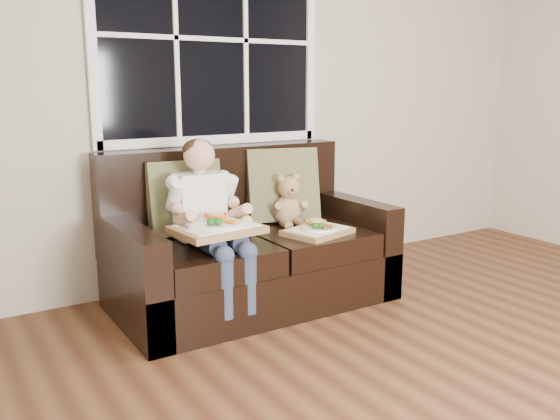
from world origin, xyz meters
TOP-DOWN VIEW (x-y plane):
  - window_back at (-0.68, 2.48)m, footprint 1.62×0.04m
  - loveseat at (-0.68, 2.02)m, footprint 1.70×0.92m
  - pillow_left at (-1.03, 2.17)m, footprint 0.47×0.25m
  - pillow_right at (-0.33, 2.17)m, footprint 0.53×0.34m
  - child at (-1.01, 1.89)m, footprint 0.41×0.60m
  - teddy_bear at (-0.35, 2.05)m, footprint 0.23×0.28m
  - tray_left at (-1.02, 1.74)m, footprint 0.50×0.40m
  - tray_right at (-0.34, 1.73)m, footprint 0.45×0.39m

SIDE VIEW (x-z plane):
  - loveseat at x=-0.68m, z-range -0.17..0.79m
  - tray_right at x=-0.34m, z-range 0.43..0.52m
  - tray_left at x=-1.02m, z-range 0.52..0.63m
  - teddy_bear at x=-0.35m, z-range 0.41..0.76m
  - child at x=-1.01m, z-range 0.19..1.12m
  - pillow_left at x=-1.03m, z-range 0.44..0.91m
  - pillow_right at x=-0.33m, z-range 0.44..0.94m
  - window_back at x=-0.68m, z-range 0.96..2.33m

